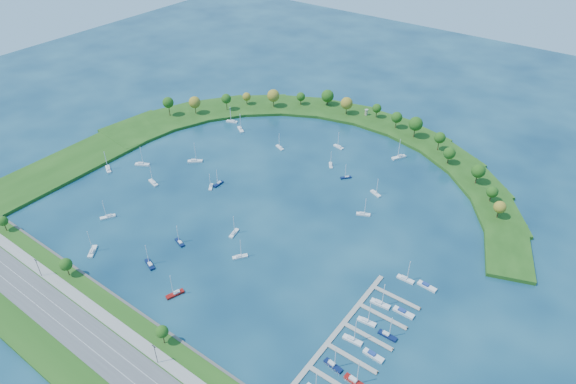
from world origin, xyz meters
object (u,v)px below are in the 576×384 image
Objects in this scene: moored_boat_0 at (175,293)px; moored_boat_14 at (280,147)px; moored_boat_13 at (92,251)px; docked_boat_7 at (387,335)px; moored_boat_17 at (339,146)px; docked_boat_5 at (373,355)px; moored_boat_11 at (108,216)px; moored_boat_3 at (346,177)px; moored_boat_15 at (376,193)px; docked_boat_4 at (352,340)px; docked_boat_6 at (367,321)px; moored_boat_16 at (218,183)px; dock_system at (351,342)px; moored_boat_5 at (240,256)px; moored_boat_9 at (241,129)px; docked_boat_8 at (380,303)px; docked_boat_2 at (333,365)px; moored_boat_12 at (234,233)px; moored_boat_21 at (399,157)px; moored_boat_6 at (363,214)px; docked_boat_11 at (427,286)px; moored_boat_20 at (211,186)px; docked_boat_10 at (405,279)px; moored_boat_1 at (331,165)px; moored_boat_10 at (153,182)px; moored_boat_18 at (142,164)px; docked_boat_3 at (355,381)px; moored_boat_4 at (195,161)px; moored_boat_7 at (150,264)px; moored_boat_19 at (232,121)px; harbor_tower at (366,112)px; moored_boat_8 at (108,169)px; docked_boat_9 at (403,312)px.

moored_boat_14 is (-40.51, 132.24, -0.04)m from moored_boat_0.
moored_boat_13 reaches higher than docked_boat_7.
moored_boat_17 is 1.25× the size of docked_boat_5.
moored_boat_0 is 1.37× the size of docked_boat_5.
moored_boat_3 is at bearing 172.48° from moored_boat_11.
docked_boat_4 reaches higher than moored_boat_15.
moored_boat_16 is at bearing 156.05° from docked_boat_6.
dock_system is 70.67m from moored_boat_5.
docked_boat_8 is (155.42, -86.20, -0.00)m from moored_boat_9.
docked_boat_5 is 0.75× the size of docked_boat_6.
moored_boat_14 is 0.89× the size of docked_boat_2.
moored_boat_21 is at bearing -29.44° from moored_boat_12.
moored_boat_6 is 71.22m from moored_boat_12.
moored_boat_17 reaches higher than moored_boat_12.
moored_boat_9 reaches higher than docked_boat_11.
docked_boat_8 reaches higher than moored_boat_11.
docked_boat_2 is at bearing 27.82° from moored_boat_20.
moored_boat_12 is 0.91× the size of docked_boat_10.
dock_system is at bearing 98.61° from docked_boat_2.
moored_boat_10 is at bearing 100.50° from moored_boat_1.
moored_boat_18 is at bearing 89.69° from moored_boat_1.
docked_boat_2 is (117.98, -121.75, 0.04)m from moored_boat_14.
docked_boat_3 is (10.70, -15.08, 0.60)m from dock_system.
moored_boat_10 is 156.53m from docked_boat_4.
moored_boat_11 reaches higher than moored_boat_3.
docked_boat_5 is at bearing -117.03° from moored_boat_12.
moored_boat_11 is at bearing 113.31° from moored_boat_10.
moored_boat_4 reaches higher than moored_boat_10.
moored_boat_17 is 176.12m from docked_boat_3.
moored_boat_13 reaches higher than docked_boat_2.
docked_boat_8 is (64.09, -77.90, 0.09)m from moored_boat_3.
docked_boat_2 is at bearing 155.14° from moored_boat_14.
docked_boat_3 is 1.48× the size of docked_boat_5.
moored_boat_7 is at bearing -149.16° from moored_boat_6.
moored_boat_6 reaches higher than moored_boat_15.
moored_boat_13 reaches higher than moored_boat_6.
moored_boat_3 is 36.78m from moored_boat_6.
docked_boat_8 reaches higher than moored_boat_19.
moored_boat_20 is 141.95m from docked_boat_5.
harbor_tower is at bearing -9.44° from moored_boat_12.
moored_boat_4 is 173.31m from docked_boat_5.
moored_boat_9 is 71.85m from moored_boat_20.
moored_boat_17 is (-9.41, 156.06, -0.03)m from moored_boat_0.
moored_boat_3 is at bearing 128.73° from docked_boat_5.
moored_boat_8 reaches higher than moored_boat_19.
moored_boat_12 is at bearing 22.82° from moored_boat_20.
docked_boat_4 reaches higher than moored_boat_11.
moored_boat_8 is (-187.54, 23.27, 0.59)m from dock_system.
docked_boat_10 reaches higher than moored_boat_15.
moored_boat_3 is at bearing 134.87° from docked_boat_9.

